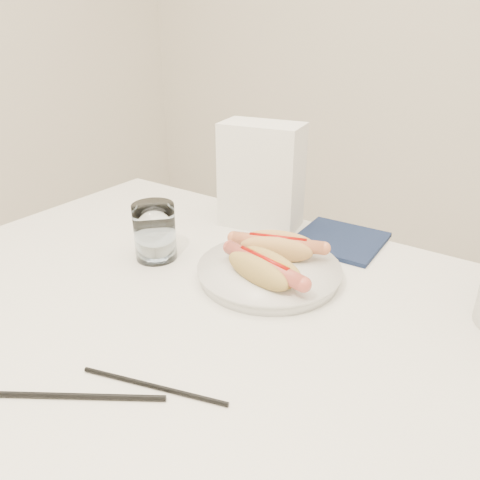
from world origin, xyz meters
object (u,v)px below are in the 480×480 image
Objects in this scene: plate at (269,273)px; hotdog_right at (264,268)px; hotdog_left at (278,246)px; water_glass at (155,232)px; table at (219,334)px; napkin_box at (261,176)px.

hotdog_right reaches higher than plate.
hotdog_left is 1.52× the size of water_glass.
plate is 1.47× the size of hotdog_left.
water_glass is at bearing -163.01° from hotdog_right.
table is 10.81× the size of water_glass.
napkin_box is at bearing 110.72° from table.
plate is 0.06m from hotdog_right.
hotdog_right is at bearing -70.54° from plate.
napkin_box is (-0.13, 0.15, 0.07)m from hotdog_left.
napkin_box reaches higher than water_glass.
water_glass is at bearing -173.33° from hotdog_left.
hotdog_left is 0.74× the size of napkin_box.
hotdog_left is at bearing 119.28° from hotdog_right.
table is 5.24× the size of napkin_box.
hotdog_right is at bearing -66.95° from napkin_box.
plate is 0.23m from water_glass.
table is at bearing -101.53° from hotdog_right.
water_glass is at bearing -117.72° from napkin_box.
water_glass is (-0.20, 0.07, 0.12)m from table.
water_glass is at bearing -165.53° from plate.
hotdog_left reaches higher than plate.
hotdog_right is at bearing -93.16° from hotdog_left.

